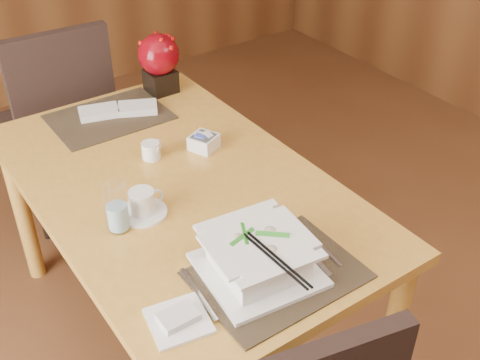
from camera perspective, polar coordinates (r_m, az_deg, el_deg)
dining_table at (r=2.11m, az=-5.73°, el=-2.37°), size 0.90×1.50×0.75m
placemat_near at (r=1.69m, az=3.55°, el=-8.96°), size 0.45×0.33×0.01m
placemat_far at (r=2.48m, az=-12.28°, el=5.86°), size 0.45×0.33×0.01m
soup_setting at (r=1.66m, az=1.74°, el=-7.28°), size 0.33×0.33×0.12m
coffee_cup at (r=1.91m, az=-9.24°, el=-2.29°), size 0.15×0.15×0.09m
water_glass at (r=1.83m, az=-11.62°, el=-2.54°), size 0.09×0.09×0.16m
creamer_jug at (r=2.18m, az=-8.45°, el=2.78°), size 0.11×0.11×0.06m
sugar_caddy at (r=2.21m, az=-3.44°, el=3.60°), size 0.12×0.12×0.05m
berry_decor at (r=2.59m, az=-7.68°, el=11.23°), size 0.17×0.17×0.26m
napkins_far at (r=2.49m, az=-11.20°, el=6.57°), size 0.33×0.22×0.03m
bread_plate at (r=1.58m, az=-5.84°, el=-13.14°), size 0.17×0.17×0.01m
far_chair at (r=2.93m, az=-16.63°, el=5.87°), size 0.50×0.50×1.02m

